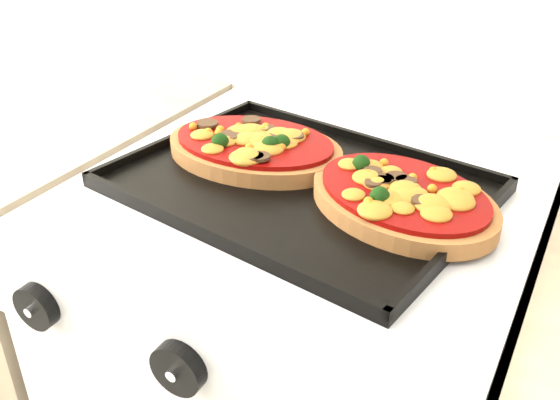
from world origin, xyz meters
The scene contains 6 objects.
control_panel centered at (0.03, 1.39, 0.85)m, with size 0.60×0.02×0.09m, color silver.
knob_left centered at (-0.16, 1.37, 0.85)m, with size 0.06×0.06×0.02m, color black.
knob_center centered at (0.04, 1.37, 0.85)m, with size 0.06×0.06×0.02m, color black.
baking_tray centered at (0.02, 1.66, 0.92)m, with size 0.46×0.34×0.02m, color black.
pizza_left centered at (-0.07, 1.70, 0.94)m, with size 0.26×0.18×0.04m, color #A36B38, non-canonical shape.
pizza_right centered at (0.16, 1.66, 0.94)m, with size 0.25×0.18×0.04m, color #A36B38, non-canonical shape.
Camera 1 is at (0.35, 1.02, 1.30)m, focal length 40.00 mm.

